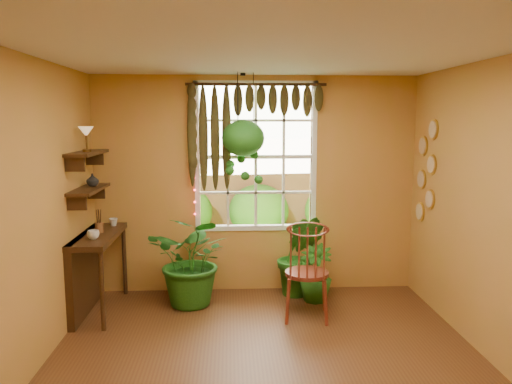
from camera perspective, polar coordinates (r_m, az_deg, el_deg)
floor at (r=4.49m, az=1.57°, el=-20.47°), size 4.50×4.50×0.00m
ceiling at (r=3.98m, az=1.73°, el=16.06°), size 4.50×4.50×0.00m
wall_back at (r=6.24m, az=-0.02°, el=0.81°), size 4.00×0.00×4.00m
wall_left at (r=4.35m, az=-25.69°, el=-3.30°), size 0.00×4.50×4.50m
wall_right at (r=4.63m, az=27.16°, el=-2.73°), size 0.00×4.50×4.50m
window at (r=6.23m, az=-0.03°, el=4.04°), size 1.52×0.10×1.86m
valance_vine at (r=6.09m, az=-0.78°, el=9.37°), size 1.70×0.12×1.10m
string_lights at (r=6.15m, az=-7.10°, el=4.38°), size 0.03×0.03×1.54m
wall_plates at (r=6.19m, az=18.85°, el=2.17°), size 0.04×0.32×1.10m
counter_ledge at (r=5.97m, az=-18.47°, el=-7.79°), size 0.40×1.20×0.90m
shelf_lower at (r=5.79m, az=-18.53°, el=0.30°), size 0.25×0.90×0.04m
shelf_upper at (r=5.75m, az=-18.71°, el=4.24°), size 0.25×0.90×0.04m
backyard at (r=10.85m, az=-0.03°, el=3.64°), size 14.00×10.00×12.00m
windsor_chair at (r=5.54m, az=5.81°, el=-10.63°), size 0.54×0.57×1.28m
potted_plant_left at (r=5.89m, az=-7.09°, el=-7.69°), size 1.22×1.14×1.09m
potted_plant_mid at (r=6.19m, az=5.03°, el=-7.24°), size 0.66×0.58×1.02m
potted_plant_right at (r=6.08m, az=6.81°, el=-9.18°), size 0.43×0.43×0.69m
hanging_basket at (r=5.91m, az=-1.48°, el=5.81°), size 0.50×0.50×1.31m
cup_a at (r=5.59m, az=-18.11°, el=-4.67°), size 0.15×0.15×0.10m
cup_b at (r=6.21m, az=-15.98°, el=-3.33°), size 0.13×0.13×0.09m
brush_jar at (r=5.88m, az=-17.52°, el=-3.19°), size 0.09×0.09×0.33m
shelf_vase at (r=5.91m, az=-18.18°, el=1.33°), size 0.17×0.17×0.14m
tiffany_lamp at (r=5.67m, az=-18.85°, el=6.38°), size 0.16×0.16×0.27m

